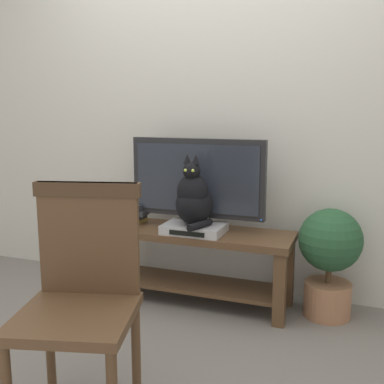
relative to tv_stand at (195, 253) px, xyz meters
name	(u,v)px	position (x,y,z in m)	size (l,w,h in m)	color
ground_plane	(162,348)	(0.05, -0.64, -0.34)	(12.00, 12.00, 0.00)	slate
back_wall	(220,88)	(0.05, 0.37, 1.06)	(7.00, 0.12, 2.80)	beige
tv_stand	(195,253)	(0.00, 0.00, 0.00)	(1.27, 0.41, 0.49)	#513823
tv	(197,181)	(0.00, 0.05, 0.46)	(0.89, 0.20, 0.59)	black
media_box	(194,228)	(0.02, -0.06, 0.18)	(0.38, 0.27, 0.06)	#ADADB2
cat	(194,199)	(0.02, -0.07, 0.37)	(0.24, 0.34, 0.45)	black
wooden_chair	(82,287)	(-0.03, -1.23, 0.22)	(0.55, 0.55, 0.97)	#513823
book_stack	(130,213)	(-0.49, 0.04, 0.22)	(0.24, 0.18, 0.13)	olive
potted_plant	(330,255)	(0.84, 0.08, 0.05)	(0.38, 0.38, 0.68)	#9E6B4C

